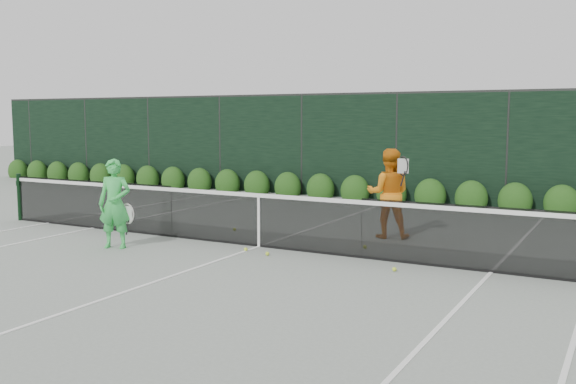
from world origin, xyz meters
The scene contains 8 objects.
ground centered at (0.00, 0.00, 0.00)m, with size 80.00×80.00×0.00m, color gray.
tennis_net centered at (-0.02, 0.00, 0.53)m, with size 12.90×0.10×1.07m.
player_woman centered at (-2.23, -1.31, 0.80)m, with size 0.70×0.58×1.61m.
player_man centered at (1.76, 1.97, 0.88)m, with size 1.02×0.90×1.75m.
court_lines centered at (0.00, 0.00, 0.01)m, with size 11.03×23.83×0.01m.
windscreen_fence centered at (0.00, -2.71, 1.51)m, with size 32.00×21.07×3.06m.
hedge_row centered at (0.00, 7.15, 0.23)m, with size 31.66×0.65×0.94m.
tennis_balls centered at (0.76, 0.05, 0.03)m, with size 4.15×1.84×0.07m.
Camera 1 is at (5.96, -9.83, 2.34)m, focal length 40.00 mm.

